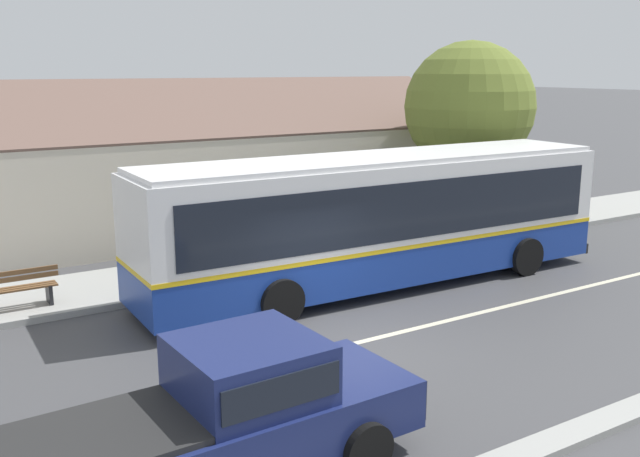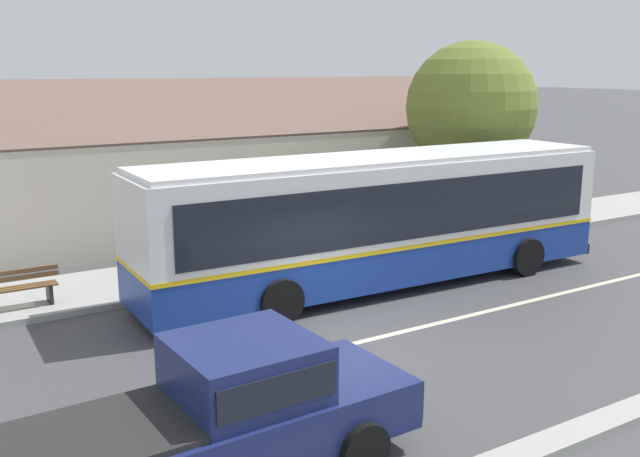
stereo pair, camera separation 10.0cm
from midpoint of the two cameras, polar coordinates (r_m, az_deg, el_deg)
ground_plane at (r=14.27m, az=2.71°, el=-9.23°), size 300.00×300.00×0.00m
sidewalk_far at (r=19.22m, az=-7.45°, el=-3.24°), size 60.00×3.00×0.15m
curb_near at (r=11.05m, az=17.36°, el=-16.43°), size 60.00×0.50×0.12m
lane_divider_stripe at (r=14.27m, az=2.71°, el=-9.22°), size 60.00×0.16×0.01m
community_building at (r=25.11m, az=-13.85°, el=4.16°), size 23.07×8.19×6.01m
transit_bus at (r=17.61m, az=5.04°, el=0.95°), size 12.50×3.00×3.26m
pickup_truck_navy at (r=9.66m, az=-7.61°, el=-14.34°), size 5.70×2.29×1.88m
bench_by_building at (r=17.01m, az=-22.97°, el=-4.56°), size 1.74×0.51×0.94m
street_tree_primary at (r=24.30m, az=12.18°, el=9.19°), size 4.28×4.28×6.21m
bus_stop_sign at (r=23.53m, az=14.98°, el=3.29°), size 0.36×0.07×2.40m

